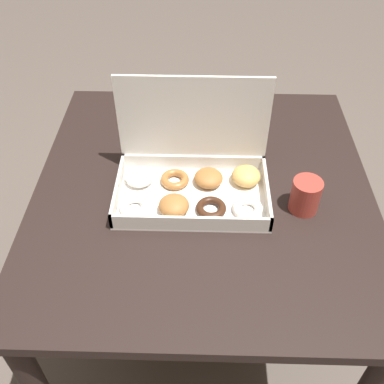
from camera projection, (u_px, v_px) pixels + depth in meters
The scene contains 4 objects.
ground_plane at pixel (200, 329), 1.74m from camera, with size 8.00×8.00×0.00m, color #564C44.
dining_table at pixel (203, 216), 1.29m from camera, with size 0.91×0.95×0.76m.
donut_box at pixel (193, 174), 1.17m from camera, with size 0.39×0.24×0.29m.
coffee_mug at pixel (306, 195), 1.12m from camera, with size 0.07×0.07×0.09m.
Camera 1 is at (-0.01, -0.88, 1.59)m, focal length 42.00 mm.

